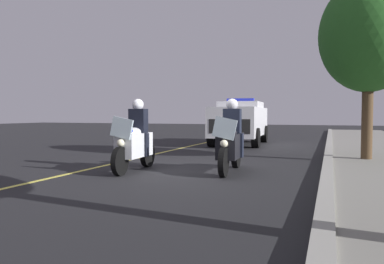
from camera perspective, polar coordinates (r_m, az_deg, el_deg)
The scene contains 7 objects.
ground_plane at distance 9.24m, azimuth -0.96°, elevation -5.71°, with size 80.00×80.00×0.00m, color black.
curb_strip at distance 8.62m, azimuth 19.71°, elevation -5.98°, with size 48.00×0.24×0.15m, color #9E9B93.
lane_stripe_center at distance 10.26m, azimuth -12.85°, elevation -4.91°, with size 48.00×0.12×0.01m, color #E0D14C.
police_motorcycle_lead_left at distance 9.10m, azimuth -8.60°, elevation -1.44°, with size 2.14×0.60×1.72m.
police_motorcycle_lead_right at distance 8.85m, azimuth 5.83°, elevation -1.54°, with size 2.14×0.60×1.72m.
police_suv at distance 16.98m, azimuth 7.26°, elevation 1.73°, with size 5.00×2.30×2.05m.
tree_mid_block at distance 11.83m, azimuth 25.12°, elevation 13.03°, with size 2.68×2.68×5.02m.
Camera 1 is at (8.52, 3.30, 1.36)m, focal length 35.39 mm.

